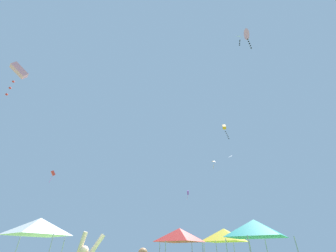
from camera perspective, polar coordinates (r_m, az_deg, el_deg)
The scene contains 12 objects.
canopy_tent_white at distance 18.20m, azimuth -32.24°, elevation -22.49°, with size 3.40×3.40×3.64m.
canopy_tent_teal at distance 15.05m, azimuth 23.02°, elevation -24.63°, with size 3.10×3.10×3.32m.
canopy_tent_red at distance 18.35m, azimuth 3.23°, elevation -27.93°, with size 3.02×3.02×3.24m.
canopy_tent_yellow at distance 20.57m, azimuth 15.36°, elevation -27.13°, with size 3.14×3.14×3.36m.
kite_white_delta at distance 33.68m, azimuth 19.15°, elevation 22.35°, with size 1.39×0.88×2.81m.
kite_orange_delta at distance 40.27m, azimuth 12.58°, elevation -9.60°, with size 0.89×0.88×1.58m.
kite_pink_delta at distance 27.55m, azimuth 20.86°, elevation 22.52°, with size 1.48×1.38×2.74m.
kite_white_diamond at distance 31.82m, azimuth 16.84°, elevation -8.06°, with size 0.77×0.71×0.43m.
kite_red_box at distance 29.10m, azimuth -29.27°, elevation -11.40°, with size 0.53×0.60×1.38m.
kite_purple_box at distance 37.92m, azimuth 5.54°, elevation -17.99°, with size 0.46×0.62×1.53m.
kite_orange_box at distance 29.21m, azimuth 15.35°, elevation -0.40°, with size 0.80×1.10×2.47m.
kite_pink_box at distance 22.38m, azimuth -36.03°, elevation 12.19°, with size 1.51×1.21×3.09m.
Camera 1 is at (-0.35, -5.85, 1.48)m, focal length 21.99 mm.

